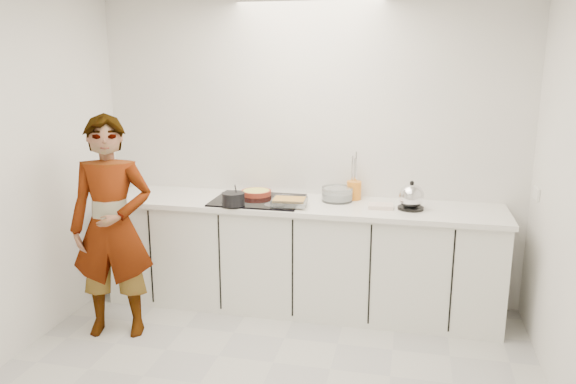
% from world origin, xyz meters
% --- Properties ---
extents(wall_back, '(3.60, 0.00, 2.60)m').
position_xyz_m(wall_back, '(0.00, 1.60, 1.30)').
color(wall_back, white).
rests_on(wall_back, ground).
extents(wall_front, '(3.60, 0.00, 2.60)m').
position_xyz_m(wall_front, '(0.00, -1.60, 1.30)').
color(wall_front, white).
rests_on(wall_front, ground).
extents(base_cabinets, '(3.20, 0.58, 0.87)m').
position_xyz_m(base_cabinets, '(0.00, 1.28, 0.43)').
color(base_cabinets, white).
rests_on(base_cabinets, floor).
extents(countertop, '(3.24, 0.64, 0.04)m').
position_xyz_m(countertop, '(0.00, 1.28, 0.89)').
color(countertop, white).
rests_on(countertop, base_cabinets).
extents(hob, '(0.72, 0.54, 0.01)m').
position_xyz_m(hob, '(-0.35, 1.26, 0.92)').
color(hob, black).
rests_on(hob, countertop).
extents(tart_dish, '(0.27, 0.27, 0.04)m').
position_xyz_m(tart_dish, '(-0.40, 1.40, 0.95)').
color(tart_dish, '#9E3623').
rests_on(tart_dish, hob).
extents(saucepan, '(0.23, 0.23, 0.17)m').
position_xyz_m(saucepan, '(-0.49, 1.04, 0.97)').
color(saucepan, black).
rests_on(saucepan, hob).
extents(baking_dish, '(0.28, 0.22, 0.05)m').
position_xyz_m(baking_dish, '(-0.06, 1.14, 0.95)').
color(baking_dish, silver).
rests_on(baking_dish, hob).
extents(mixing_bowl, '(0.30, 0.30, 0.12)m').
position_xyz_m(mixing_bowl, '(0.28, 1.40, 0.96)').
color(mixing_bowl, silver).
rests_on(mixing_bowl, countertop).
extents(tea_towel, '(0.20, 0.15, 0.03)m').
position_xyz_m(tea_towel, '(0.65, 1.25, 0.93)').
color(tea_towel, white).
rests_on(tea_towel, countertop).
extents(kettle, '(0.25, 0.25, 0.23)m').
position_xyz_m(kettle, '(0.88, 1.26, 1.01)').
color(kettle, black).
rests_on(kettle, countertop).
extents(utensil_crock, '(0.14, 0.14, 0.15)m').
position_xyz_m(utensil_crock, '(0.41, 1.49, 0.99)').
color(utensil_crock, orange).
rests_on(utensil_crock, countertop).
extents(cook, '(0.69, 0.54, 1.67)m').
position_xyz_m(cook, '(-1.27, 0.55, 0.83)').
color(cook, white).
rests_on(cook, floor).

